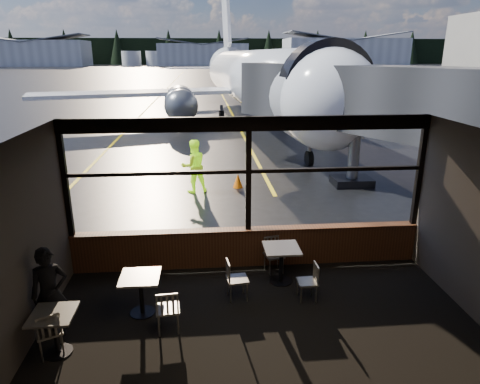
{
  "coord_description": "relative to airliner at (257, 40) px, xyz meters",
  "views": [
    {
      "loc": [
        -0.98,
        -9.06,
        4.77
      ],
      "look_at": [
        -0.1,
        1.0,
        1.5
      ],
      "focal_mm": 32.0,
      "sensor_mm": 36.0,
      "label": 1
    }
  ],
  "objects": [
    {
      "name": "carpet_floor",
      "position": [
        -2.86,
        -24.62,
        -5.65
      ],
      "size": [
        8.0,
        6.0,
        0.01
      ],
      "primitive_type": "cube",
      "color": "black",
      "rests_on": "ground"
    },
    {
      "name": "chair_near_e",
      "position": [
        -1.83,
        -23.22,
        -5.26
      ],
      "size": [
        0.45,
        0.45,
        0.8
      ],
      "primitive_type": null,
      "rotation": [
        0.0,
        0.0,
        1.6
      ],
      "color": "beige",
      "rests_on": "carpet_floor"
    },
    {
      "name": "cafe_table_mid",
      "position": [
        -5.08,
        -23.42,
        -5.25
      ],
      "size": [
        0.73,
        0.73,
        0.8
      ],
      "primitive_type": null,
      "color": "gray",
      "rests_on": "carpet_floor"
    },
    {
      "name": "wall_left",
      "position": [
        -6.86,
        -24.62,
        -3.91
      ],
      "size": [
        0.04,
        6.0,
        3.5
      ],
      "primitive_type": "cube",
      "color": "#49413A",
      "rests_on": "ground"
    },
    {
      "name": "ceiling",
      "position": [
        -2.86,
        -24.62,
        -2.16
      ],
      "size": [
        8.0,
        6.0,
        0.04
      ],
      "primitive_type": "cube",
      "color": "#38332D",
      "rests_on": "ground"
    },
    {
      "name": "chair_near_w",
      "position": [
        -3.22,
        -23.05,
        -5.22
      ],
      "size": [
        0.52,
        0.52,
        0.86
      ],
      "primitive_type": null,
      "rotation": [
        0.0,
        0.0,
        -1.46
      ],
      "color": "#BBB7A9",
      "rests_on": "carpet_floor"
    },
    {
      "name": "chair_left_s",
      "position": [
        -6.44,
        -24.46,
        -5.24
      ],
      "size": [
        0.61,
        0.61,
        0.84
      ],
      "primitive_type": null,
      "rotation": [
        0.0,
        0.0,
        0.45
      ],
      "color": "#B4AFA3",
      "rests_on": "carpet_floor"
    },
    {
      "name": "airliner",
      "position": [
        0.0,
        0.0,
        0.0
      ],
      "size": [
        33.43,
        39.14,
        11.31
      ],
      "primitive_type": null,
      "rotation": [
        0.0,
        0.0,
        0.07
      ],
      "color": "white",
      "rests_on": "ground_plane"
    },
    {
      "name": "hangar_left",
      "position": [
        -72.86,
        158.38,
        -0.16
      ],
      "size": [
        45.0,
        18.0,
        11.0
      ],
      "primitive_type": null,
      "color": "silver",
      "rests_on": "ground_plane"
    },
    {
      "name": "treeline",
      "position": [
        -2.86,
        188.38,
        0.34
      ],
      "size": [
        360.0,
        3.0,
        12.0
      ],
      "primitive_type": "cube",
      "color": "black",
      "rests_on": "ground_plane"
    },
    {
      "name": "mullion_left",
      "position": [
        -6.81,
        -21.62,
        -3.46
      ],
      "size": [
        0.12,
        0.12,
        2.6
      ],
      "primitive_type": "cube",
      "color": "black",
      "rests_on": "ground"
    },
    {
      "name": "chair_near_n",
      "position": [
        -2.3,
        -22.02,
        -5.24
      ],
      "size": [
        0.54,
        0.54,
        0.83
      ],
      "primitive_type": null,
      "rotation": [
        0.0,
        0.0,
        3.36
      ],
      "color": "#ABA69B",
      "rests_on": "carpet_floor"
    },
    {
      "name": "fuel_tank_a",
      "position": [
        -32.86,
        160.38,
        -2.66
      ],
      "size": [
        8.0,
        8.0,
        6.0
      ],
      "primitive_type": "cylinder",
      "color": "silver",
      "rests_on": "ground_plane"
    },
    {
      "name": "mullion_centre",
      "position": [
        -2.86,
        -21.62,
        -3.46
      ],
      "size": [
        0.12,
        0.12,
        2.6
      ],
      "primitive_type": "cube",
      "color": "black",
      "rests_on": "ground"
    },
    {
      "name": "cone_nose",
      "position": [
        -2.58,
        -15.43,
        -5.39
      ],
      "size": [
        0.38,
        0.38,
        0.52
      ],
      "primitive_type": "cone",
      "color": "#FF6308",
      "rests_on": "ground_plane"
    },
    {
      "name": "jet_bridge",
      "position": [
        0.74,
        -16.12,
        -3.33
      ],
      "size": [
        8.71,
        10.65,
        4.65
      ],
      "primitive_type": null,
      "color": "#27272A",
      "rests_on": "ground_plane"
    },
    {
      "name": "mullion_right",
      "position": [
        1.09,
        -21.62,
        -3.46
      ],
      "size": [
        0.12,
        0.12,
        2.6
      ],
      "primitive_type": "cube",
      "color": "black",
      "rests_on": "ground"
    },
    {
      "name": "hangar_mid",
      "position": [
        -2.86,
        163.38,
        -0.66
      ],
      "size": [
        38.0,
        15.0,
        10.0
      ],
      "primitive_type": null,
      "color": "silver",
      "rests_on": "ground_plane"
    },
    {
      "name": "ground_crew",
      "position": [
        -4.19,
        -15.79,
        -4.7
      ],
      "size": [
        1.11,
        0.98,
        1.91
      ],
      "primitive_type": "imported",
      "rotation": [
        0.0,
        0.0,
        3.47
      ],
      "color": "#BFF219",
      "rests_on": "ground_plane"
    },
    {
      "name": "fuel_tank_b",
      "position": [
        -22.86,
        160.38,
        -2.66
      ],
      "size": [
        8.0,
        8.0,
        6.0
      ],
      "primitive_type": "cylinder",
      "color": "silver",
      "rests_on": "ground_plane"
    },
    {
      "name": "passenger",
      "position": [
        -6.53,
        -23.96,
        -4.82
      ],
      "size": [
        0.71,
        0.59,
        1.68
      ],
      "primitive_type": "imported",
      "rotation": [
        0.0,
        0.0,
        0.36
      ],
      "color": "black",
      "rests_on": "carpet_floor"
    },
    {
      "name": "window_header",
      "position": [
        -2.86,
        -21.62,
        -2.31
      ],
      "size": [
        8.0,
        0.18,
        0.3
      ],
      "primitive_type": "cube",
      "color": "black",
      "rests_on": "ground"
    },
    {
      "name": "cafe_table_near",
      "position": [
        -2.22,
        -22.46,
        -5.24
      ],
      "size": [
        0.75,
        0.75,
        0.83
      ],
      "primitive_type": null,
      "color": "#9C9790",
      "rests_on": "carpet_floor"
    },
    {
      "name": "hangar_right",
      "position": [
        57.14,
        156.38,
        0.34
      ],
      "size": [
        50.0,
        20.0,
        12.0
      ],
      "primitive_type": null,
      "color": "silver",
      "rests_on": "ground_plane"
    },
    {
      "name": "ground_plane",
      "position": [
        -2.86,
        98.38,
        -5.66
      ],
      "size": [
        520.0,
        520.0,
        0.0
      ],
      "primitive_type": "plane",
      "color": "black",
      "rests_on": "ground"
    },
    {
      "name": "window_transom",
      "position": [
        -2.86,
        -21.62,
        -3.36
      ],
      "size": [
        8.0,
        0.1,
        0.08
      ],
      "primitive_type": "cube",
      "color": "black",
      "rests_on": "ground"
    },
    {
      "name": "window_sill",
      "position": [
        -2.86,
        -21.62,
        -5.21
      ],
      "size": [
        8.0,
        0.28,
        0.9
      ],
      "primitive_type": "cube",
      "color": "#4E2917",
      "rests_on": "ground"
    },
    {
      "name": "fuel_tank_c",
      "position": [
        -12.86,
        160.38,
        -2.66
      ],
      "size": [
        8.0,
        8.0,
        6.0
      ],
      "primitive_type": "cylinder",
      "color": "silver",
      "rests_on": "ground_plane"
    },
    {
      "name": "chair_mid_s",
      "position": [
        -4.54,
        -23.99,
        -5.22
      ],
      "size": [
        0.51,
        0.51,
        0.86
      ],
      "primitive_type": null,
      "rotation": [
        0.0,
        0.0,
        0.09
      ],
      "color": "#B7B2A5",
      "rests_on": "carpet_floor"
    },
    {
      "name": "cafe_table_left",
      "position": [
        -6.34,
        -24.46,
        -5.27
      ],
      "size": [
        0.7,
        0.7,
        0.77
      ],
      "primitive_type": null,
      "color": "#A9A59B",
      "rests_on": "carpet_floor"
    }
  ]
}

